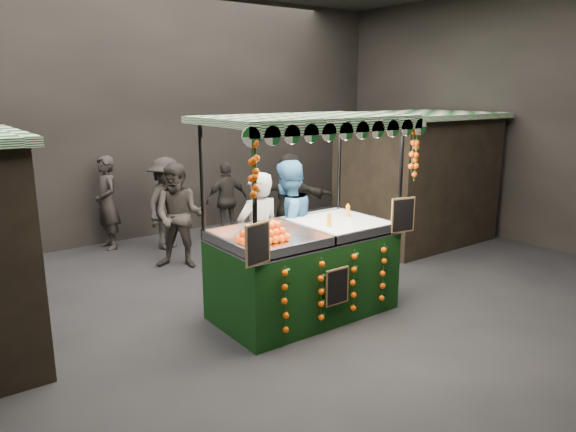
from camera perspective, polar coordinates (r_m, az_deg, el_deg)
ground at (r=7.51m, az=-0.36°, el=-10.43°), size 12.00×12.00×0.00m
market_hall at (r=6.88m, az=-0.40°, el=16.30°), size 12.10×10.10×5.05m
neighbour_stall_right at (r=11.13m, az=13.64°, el=4.09°), size 3.00×2.20×2.60m
juice_stall at (r=7.22m, az=1.95°, el=-4.28°), size 2.80×1.65×2.71m
vendor_grey at (r=7.67m, az=-3.17°, el=-2.34°), size 0.70×0.46×1.91m
vendor_blue at (r=8.03m, az=-0.10°, el=-1.19°), size 1.12×0.95×2.03m
shopper_1 at (r=9.33m, az=-11.62°, el=-0.02°), size 1.13×1.11×1.83m
shopper_2 at (r=11.23m, az=-6.57°, el=1.78°), size 0.95×0.44×1.58m
shopper_3 at (r=10.51m, az=-12.92°, el=1.31°), size 1.33×1.23×1.79m
shopper_5 at (r=10.77m, az=0.22°, el=2.01°), size 1.55×1.60×1.82m
shopper_6 at (r=10.84m, az=-18.88°, el=1.35°), size 0.47×0.69×1.82m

